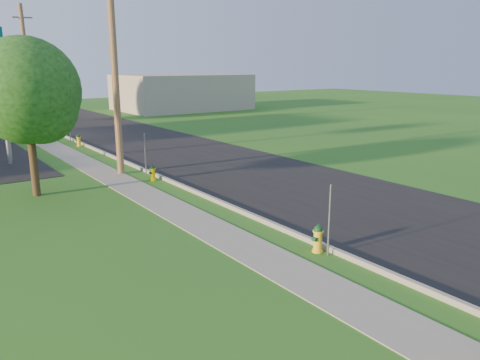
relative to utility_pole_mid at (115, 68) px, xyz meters
The scene contains 14 objects.
ground_plane 17.72m from the utility_pole_mid, 87.98° to the right, with size 140.00×140.00×0.00m, color #275A1F.
road 9.97m from the utility_pole_mid, 53.92° to the right, with size 8.00×120.00×0.02m, color black.
curb 8.60m from the utility_pole_mid, 81.07° to the right, with size 0.15×120.00×0.15m, color gray.
sidewalk 8.59m from the utility_pole_mid, 95.31° to the right, with size 1.50×120.00×0.03m, color gray.
utility_pole_mid is the anchor object (origin of this frame).
utility_pole_far 18.00m from the utility_pole_mid, 90.00° to the left, with size 1.40×0.32×9.50m.
sign_post_near 13.42m from the utility_pole_mid, 86.20° to the right, with size 0.05×0.04×2.00m, color gray.
sign_post_mid 4.17m from the utility_pole_mid, 49.64° to the right, with size 0.05×0.04×2.00m, color gray.
sign_post_far 11.91m from the utility_pole_mid, 85.66° to the left, with size 0.05×0.04×2.00m, color gray.
distant_building 33.74m from the utility_pole_mid, 56.40° to the left, with size 14.00×10.00×4.00m, color gray.
tree_verge 4.61m from the utility_pole_mid, 155.93° to the right, with size 4.06×4.06×6.16m.
hydrant_near 13.29m from the utility_pole_mid, 86.36° to the right, with size 0.42×0.38×0.81m.
hydrant_mid 5.13m from the utility_pole_mid, 73.46° to the right, with size 0.38×0.34×0.72m.
hydrant_far 10.08m from the utility_pole_mid, 85.29° to the left, with size 0.41×0.37×0.80m.
Camera 1 is at (-8.63, -4.11, 5.06)m, focal length 35.00 mm.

